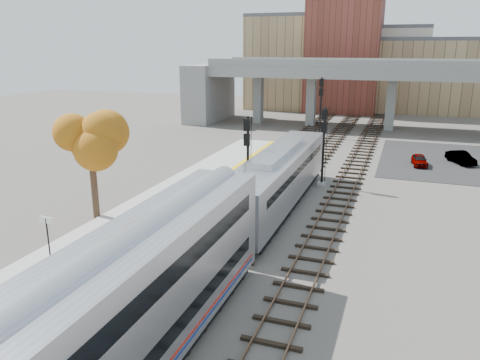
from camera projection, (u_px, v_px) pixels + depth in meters
The scene contains 15 objects.
ground at pixel (222, 252), 26.48m from camera, with size 160.00×160.00×0.00m, color #47423D.
platform at pixel (112, 233), 28.77m from camera, with size 4.50×60.00×0.35m, color #9E9E99.
yellow_strip at pixel (139, 234), 28.11m from camera, with size 0.70×60.00×0.01m, color yellow.
tracks at pixel (290, 191), 37.47m from camera, with size 10.70×95.00×0.25m.
overpass at pixel (376, 87), 64.01m from camera, with size 54.00×12.00×9.50m.
buildings_far at pixel (365, 65), 84.14m from camera, with size 43.00×21.00×20.60m.
parking_lot at pixel (453, 161), 47.30m from camera, with size 14.00×18.00×0.04m, color black.
locomotive at pixel (278, 177), 33.18m from camera, with size 3.02×19.05×4.10m.
signal_mast_near at pixel (247, 165), 32.99m from camera, with size 0.60×0.64×6.60m.
signal_mast_mid at pixel (323, 149), 38.18m from camera, with size 0.60×0.64×6.54m.
signal_mast_far at pixel (320, 107), 58.70m from camera, with size 0.60×0.64×7.48m.
station_sign at pixel (47, 228), 24.70m from camera, with size 0.90×0.12×2.27m.
tree at pixel (90, 143), 29.92m from camera, with size 3.60×3.60×7.14m.
car_a at pixel (419, 160), 45.29m from camera, with size 1.29×3.22×1.10m, color #99999E.
car_b at pixel (461, 158), 46.04m from camera, with size 1.28×3.66×1.20m, color #99999E.
Camera 1 is at (9.14, -22.55, 11.28)m, focal length 35.00 mm.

